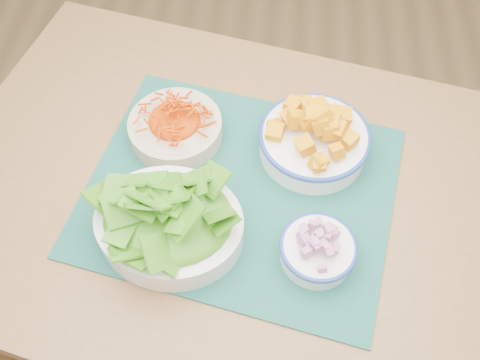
# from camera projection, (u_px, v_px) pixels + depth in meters

# --- Properties ---
(ground) EXTENTS (4.00, 4.00, 0.00)m
(ground) POSITION_uv_depth(u_px,v_px,m) (144.00, 331.00, 1.57)
(ground) COLOR #A07C4D
(ground) RESTS_ON ground
(table) EXTENTS (1.27, 0.98, 0.75)m
(table) POSITION_uv_depth(u_px,v_px,m) (249.00, 223.00, 1.04)
(table) COLOR brown
(table) RESTS_ON ground
(placemat) EXTENTS (0.61, 0.53, 0.00)m
(placemat) POSITION_uv_depth(u_px,v_px,m) (240.00, 190.00, 0.95)
(placemat) COLOR #0C352F
(placemat) RESTS_ON table
(carrot_bowl) EXTENTS (0.23, 0.23, 0.07)m
(carrot_bowl) POSITION_uv_depth(u_px,v_px,m) (175.00, 124.00, 0.99)
(carrot_bowl) COLOR #C3AF91
(carrot_bowl) RESTS_ON placemat
(squash_bowl) EXTENTS (0.26, 0.26, 0.10)m
(squash_bowl) POSITION_uv_depth(u_px,v_px,m) (315.00, 135.00, 0.95)
(squash_bowl) COLOR white
(squash_bowl) RESTS_ON placemat
(lettuce_bowl) EXTENTS (0.27, 0.24, 0.11)m
(lettuce_bowl) POSITION_uv_depth(u_px,v_px,m) (168.00, 219.00, 0.86)
(lettuce_bowl) COLOR silver
(lettuce_bowl) RESTS_ON placemat
(onion_bowl) EXTENTS (0.15, 0.15, 0.06)m
(onion_bowl) POSITION_uv_depth(u_px,v_px,m) (318.00, 249.00, 0.85)
(onion_bowl) COLOR white
(onion_bowl) RESTS_ON placemat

